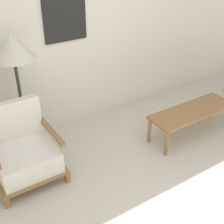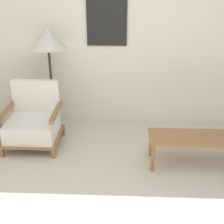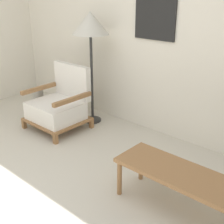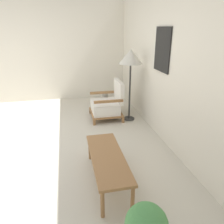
{
  "view_description": "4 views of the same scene",
  "coord_description": "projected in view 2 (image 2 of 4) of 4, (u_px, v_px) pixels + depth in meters",
  "views": [
    {
      "loc": [
        -1.65,
        -1.29,
        2.42
      ],
      "look_at": [
        0.07,
        1.36,
        0.55
      ],
      "focal_mm": 50.0,
      "sensor_mm": 36.0,
      "label": 1
    },
    {
      "loc": [
        0.22,
        -2.19,
        2.17
      ],
      "look_at": [
        0.07,
        1.36,
        0.55
      ],
      "focal_mm": 50.0,
      "sensor_mm": 36.0,
      "label": 2
    },
    {
      "loc": [
        2.11,
        -0.93,
        1.81
      ],
      "look_at": [
        0.07,
        1.36,
        0.55
      ],
      "focal_mm": 50.0,
      "sensor_mm": 36.0,
      "label": 3
    },
    {
      "loc": [
        3.45,
        0.63,
        1.9
      ],
      "look_at": [
        0.07,
        1.36,
        0.55
      ],
      "focal_mm": 35.0,
      "sensor_mm": 36.0,
      "label": 4
    }
  ],
  "objects": [
    {
      "name": "wall_back",
      "position": [
        110.0,
        34.0,
        4.42
      ],
      "size": [
        8.0,
        0.09,
        2.7
      ],
      "color": "silver",
      "rests_on": "ground_plane"
    },
    {
      "name": "armchair",
      "position": [
        33.0,
        123.0,
        4.16
      ],
      "size": [
        0.72,
        0.66,
        0.83
      ],
      "color": "olive",
      "rests_on": "ground_plane"
    },
    {
      "name": "floor_lamp",
      "position": [
        48.0,
        41.0,
        4.14
      ],
      "size": [
        0.48,
        0.48,
        1.5
      ],
      "color": "#2D2D2D",
      "rests_on": "ground_plane"
    },
    {
      "name": "coffee_table",
      "position": [
        200.0,
        140.0,
        3.69
      ],
      "size": [
        1.21,
        0.41,
        0.38
      ],
      "color": "olive",
      "rests_on": "ground_plane"
    }
  ]
}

